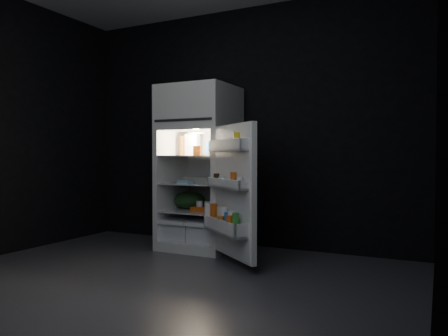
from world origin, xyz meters
The scene contains 18 objects.
floor centered at (0.00, 0.00, 0.00)m, with size 4.00×3.40×0.00m, color #47474B.
wall_back centered at (0.00, 1.70, 1.35)m, with size 4.00×0.00×2.70m, color black.
wall_right centered at (2.00, 0.00, 1.35)m, with size 0.00×3.40×2.70m, color black.
refrigerator centered at (-0.33, 1.32, 0.96)m, with size 0.76×0.71×1.78m.
fridge_door centered at (0.33, 0.71, 0.68)m, with size 0.68×0.60×1.22m.
milk_jug centered at (-0.46, 1.37, 1.15)m, with size 0.14×0.14×0.24m, color white.
mayo_jar centered at (-0.23, 1.36, 1.10)m, with size 0.11×0.11×0.14m, color #2061AF.
jam_jar centered at (-0.15, 1.26, 1.09)m, with size 0.09×0.09×0.13m, color black.
amber_bottle centered at (-0.56, 1.33, 1.14)m, with size 0.08×0.08×0.22m, color #C2771F.
small_carton centered at (-0.26, 1.12, 1.08)m, with size 0.08×0.06×0.10m, color #D16218.
egg_carton centered at (-0.29, 1.18, 0.76)m, with size 0.30×0.11×0.07m, color gray.
pie centered at (-0.42, 1.39, 0.75)m, with size 0.27×0.27×0.04m, color tan.
flat_package centered at (-0.36, 1.03, 0.75)m, with size 0.16×0.08×0.04m, color #87BBD1.
wrapped_pkg centered at (-0.19, 1.43, 0.75)m, with size 0.13×0.10×0.05m, color beige.
produce_bag centered at (-0.48, 1.33, 0.52)m, with size 0.37×0.31×0.20m, color #193815.
yogurt_tray centered at (-0.21, 1.19, 0.45)m, with size 0.27×0.15×0.05m, color #C85111.
small_can_red centered at (-0.20, 1.44, 0.47)m, with size 0.07×0.07×0.09m, color #C85111.
small_can_silver centered at (-0.09, 1.46, 0.47)m, with size 0.07×0.07×0.09m, color silver.
Camera 1 is at (2.04, -2.87, 1.01)m, focal length 35.00 mm.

